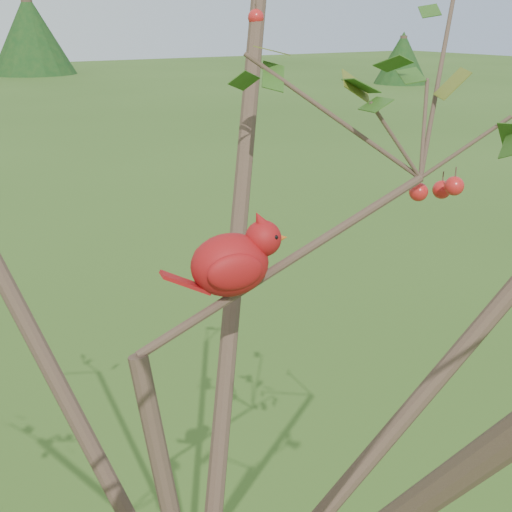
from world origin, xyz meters
The scene contains 2 objects.
crabapple_tree centered at (0.03, -0.02, 2.12)m, with size 2.35×2.05×2.95m.
cardinal centered at (0.14, 0.08, 2.09)m, with size 0.24×0.14×0.17m.
Camera 1 is at (-0.40, -0.84, 2.50)m, focal length 45.00 mm.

